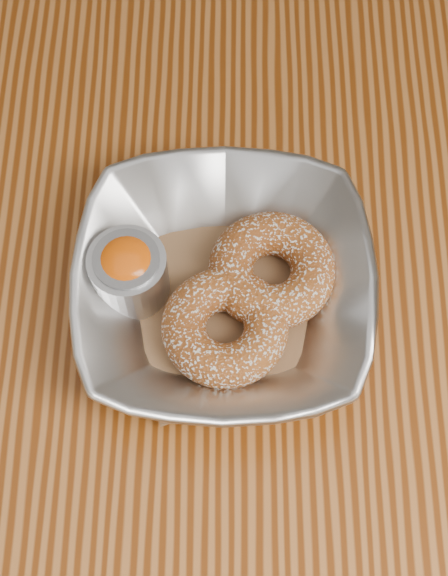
{
  "coord_description": "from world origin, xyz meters",
  "views": [
    {
      "loc": [
        0.12,
        -0.25,
        1.33
      ],
      "look_at": [
        0.12,
        0.01,
        0.78
      ],
      "focal_mm": 55.0,
      "sensor_mm": 36.0,
      "label": 1
    }
  ],
  "objects_px": {
    "serving_bowl": "(224,291)",
    "table": "(79,365)",
    "donut_back": "(272,270)",
    "donut_front": "(225,327)",
    "ramekin": "(129,272)"
  },
  "relations": [
    {
      "from": "donut_front",
      "to": "ramekin",
      "type": "bearing_deg",
      "value": 151.04
    },
    {
      "from": "table",
      "to": "donut_front",
      "type": "relative_size",
      "value": 13.65
    },
    {
      "from": "table",
      "to": "ramekin",
      "type": "distance_m",
      "value": 0.15
    },
    {
      "from": "donut_front",
      "to": "ramekin",
      "type": "height_order",
      "value": "ramekin"
    },
    {
      "from": "donut_front",
      "to": "ramekin",
      "type": "xyz_separation_m",
      "value": [
        -0.07,
        0.04,
        0.01
      ]
    },
    {
      "from": "serving_bowl",
      "to": "table",
      "type": "bearing_deg",
      "value": -174.59
    },
    {
      "from": "donut_back",
      "to": "ramekin",
      "type": "xyz_separation_m",
      "value": [
        -0.1,
        -0.01,
        0.01
      ]
    },
    {
      "from": "donut_back",
      "to": "donut_front",
      "type": "relative_size",
      "value": 1.03
    },
    {
      "from": "donut_front",
      "to": "table",
      "type": "bearing_deg",
      "value": 172.35
    },
    {
      "from": "donut_back",
      "to": "serving_bowl",
      "type": "bearing_deg",
      "value": -153.94
    },
    {
      "from": "serving_bowl",
      "to": "donut_front",
      "type": "distance_m",
      "value": 0.03
    },
    {
      "from": "serving_bowl",
      "to": "donut_back",
      "type": "xyz_separation_m",
      "value": [
        0.03,
        0.02,
        0.0
      ]
    },
    {
      "from": "donut_back",
      "to": "donut_front",
      "type": "xyz_separation_m",
      "value": [
        -0.03,
        -0.04,
        -0.0
      ]
    },
    {
      "from": "table",
      "to": "donut_back",
      "type": "distance_m",
      "value": 0.2
    },
    {
      "from": "donut_back",
      "to": "ramekin",
      "type": "relative_size",
      "value": 1.64
    }
  ]
}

